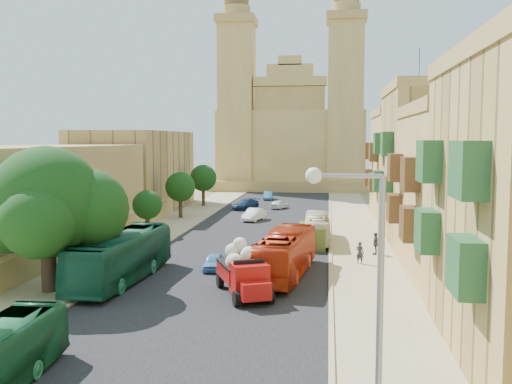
% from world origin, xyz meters
% --- Properties ---
extents(ground, '(260.00, 260.00, 0.00)m').
position_xyz_m(ground, '(0.00, 0.00, 0.00)').
color(ground, olive).
extents(road_surface, '(14.00, 140.00, 0.01)m').
position_xyz_m(road_surface, '(0.00, 30.00, 0.01)').
color(road_surface, black).
rests_on(road_surface, ground).
extents(sidewalk_east, '(5.00, 140.00, 0.01)m').
position_xyz_m(sidewalk_east, '(9.50, 30.00, 0.01)').
color(sidewalk_east, tan).
rests_on(sidewalk_east, ground).
extents(sidewalk_west, '(5.00, 140.00, 0.01)m').
position_xyz_m(sidewalk_west, '(-9.50, 30.00, 0.01)').
color(sidewalk_west, tan).
rests_on(sidewalk_west, ground).
extents(kerb_east, '(0.25, 140.00, 0.12)m').
position_xyz_m(kerb_east, '(7.00, 30.00, 0.06)').
color(kerb_east, tan).
rests_on(kerb_east, ground).
extents(kerb_west, '(0.25, 140.00, 0.12)m').
position_xyz_m(kerb_west, '(-7.00, 30.00, 0.06)').
color(kerb_west, tan).
rests_on(kerb_west, ground).
extents(townhouse_b, '(9.00, 14.00, 14.90)m').
position_xyz_m(townhouse_b, '(15.95, 11.00, 5.66)').
color(townhouse_b, tan).
rests_on(townhouse_b, ground).
extents(townhouse_c, '(9.00, 14.00, 17.40)m').
position_xyz_m(townhouse_c, '(15.95, 25.00, 6.91)').
color(townhouse_c, tan).
rests_on(townhouse_c, ground).
extents(townhouse_d, '(9.00, 14.00, 15.90)m').
position_xyz_m(townhouse_d, '(15.95, 39.00, 6.16)').
color(townhouse_d, tan).
rests_on(townhouse_d, ground).
extents(west_wall, '(1.00, 40.00, 1.80)m').
position_xyz_m(west_wall, '(-12.50, 20.00, 0.90)').
color(west_wall, tan).
rests_on(west_wall, ground).
extents(west_building_low, '(10.00, 28.00, 8.40)m').
position_xyz_m(west_building_low, '(-18.00, 18.00, 4.20)').
color(west_building_low, olive).
rests_on(west_building_low, ground).
extents(west_building_mid, '(10.00, 22.00, 10.00)m').
position_xyz_m(west_building_mid, '(-18.00, 44.00, 5.00)').
color(west_building_mid, tan).
rests_on(west_building_mid, ground).
extents(church, '(28.00, 22.50, 36.30)m').
position_xyz_m(church, '(-0.00, 78.61, 9.52)').
color(church, tan).
rests_on(church, ground).
extents(ficus_tree, '(8.61, 7.92, 8.61)m').
position_xyz_m(ficus_tree, '(-9.42, 4.01, 5.09)').
color(ficus_tree, '#332519').
rests_on(ficus_tree, ground).
extents(street_tree_a, '(2.86, 2.86, 4.39)m').
position_xyz_m(street_tree_a, '(-10.00, 12.00, 2.93)').
color(street_tree_a, '#332519').
rests_on(street_tree_a, ground).
extents(street_tree_b, '(2.76, 2.76, 4.25)m').
position_xyz_m(street_tree_b, '(-10.00, 24.00, 2.83)').
color(street_tree_b, '#332519').
rests_on(street_tree_b, ground).
extents(street_tree_c, '(3.42, 3.42, 5.26)m').
position_xyz_m(street_tree_c, '(-10.00, 36.00, 3.53)').
color(street_tree_c, '#332519').
rests_on(street_tree_c, ground).
extents(street_tree_d, '(3.62, 3.62, 5.57)m').
position_xyz_m(street_tree_d, '(-10.00, 48.00, 3.73)').
color(street_tree_d, '#332519').
rests_on(street_tree_d, ground).
extents(streetlamp, '(2.11, 0.44, 8.22)m').
position_xyz_m(streetlamp, '(7.72, -12.00, 5.20)').
color(streetlamp, gray).
rests_on(streetlamp, ground).
extents(red_truck, '(4.02, 5.85, 3.24)m').
position_xyz_m(red_truck, '(2.02, 4.62, 1.43)').
color(red_truck, '#9A0E0B').
rests_on(red_truck, ground).
extents(olive_pickup, '(2.37, 4.67, 1.87)m').
position_xyz_m(olive_pickup, '(5.48, 20.00, 0.91)').
color(olive_pickup, '#475720').
rests_on(olive_pickup, ground).
extents(bus_green_north, '(3.23, 11.56, 3.19)m').
position_xyz_m(bus_green_north, '(-6.11, 6.83, 1.59)').
color(bus_green_north, '#114C31').
rests_on(bus_green_north, ground).
extents(bus_red_east, '(3.77, 10.89, 2.97)m').
position_xyz_m(bus_red_east, '(4.00, 9.46, 1.49)').
color(bus_red_east, '#AE260B').
rests_on(bus_red_east, ground).
extents(bus_cream_east, '(2.28, 8.90, 2.47)m').
position_xyz_m(bus_cream_east, '(5.87, 22.41, 1.23)').
color(bus_cream_east, beige).
rests_on(bus_cream_east, ground).
extents(car_blue_a, '(1.49, 3.25, 1.08)m').
position_xyz_m(car_blue_a, '(-1.00, 10.82, 0.54)').
color(car_blue_a, '#5390C9').
rests_on(car_blue_a, ground).
extents(car_white_a, '(2.37, 4.30, 1.34)m').
position_xyz_m(car_white_a, '(-1.36, 34.76, 0.67)').
color(car_white_a, white).
rests_on(car_white_a, ground).
extents(car_cream, '(2.89, 4.82, 1.25)m').
position_xyz_m(car_cream, '(3.62, 21.39, 0.63)').
color(car_cream, tan).
rests_on(car_cream, ground).
extents(car_dkblue, '(3.58, 4.89, 1.32)m').
position_xyz_m(car_dkblue, '(-3.75, 44.68, 0.66)').
color(car_dkblue, '#112648').
rests_on(car_dkblue, ground).
extents(car_white_b, '(2.47, 3.58, 1.13)m').
position_xyz_m(car_white_b, '(0.50, 45.99, 0.57)').
color(car_white_b, white).
rests_on(car_white_b, ground).
extents(car_blue_b, '(1.39, 3.63, 1.18)m').
position_xyz_m(car_blue_b, '(-2.13, 56.92, 0.59)').
color(car_blue_b, teal).
rests_on(car_blue_b, ground).
extents(pedestrian_a, '(0.69, 0.59, 1.61)m').
position_xyz_m(pedestrian_a, '(9.10, 13.99, 0.80)').
color(pedestrian_a, '#2B2A2C').
rests_on(pedestrian_a, ground).
extents(pedestrian_c, '(0.56, 1.07, 1.75)m').
position_xyz_m(pedestrian_c, '(10.49, 17.41, 0.88)').
color(pedestrian_c, '#3E3E3F').
rests_on(pedestrian_c, ground).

